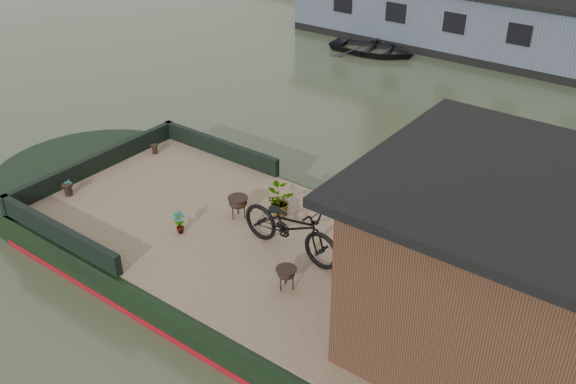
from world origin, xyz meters
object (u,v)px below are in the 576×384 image
Objects in this scene: potted_plant_a at (179,222)px; bicycle at (291,226)px; brazier_front at (286,278)px; brazier_rear at (238,207)px; dinghy at (373,45)px; cabin at (524,275)px.

bicycle is at bearing 20.34° from potted_plant_a.
brazier_front is at bearing -144.42° from bicycle.
dinghy is at bearing 108.70° from brazier_rear.
brazier_rear is at bearing -167.49° from dinghy.
dinghy is (-3.21, 11.77, -0.56)m from potted_plant_a.
brazier_front is 0.12× the size of dinghy.
brazier_rear is (-1.32, 0.29, -0.29)m from bicycle.
potted_plant_a is at bearing -115.59° from brazier_rear.
brazier_front is 2.09m from brazier_rear.
brazier_rear is at bearing 175.50° from cabin.
brazier_rear is (-1.81, 1.04, 0.02)m from brazier_front.
brazier_front is at bearing -161.43° from dinghy.
bicycle reaches higher than dinghy.
cabin is 11.37× the size of brazier_front.
brazier_rear is at bearing 64.41° from potted_plant_a.
potted_plant_a is 12.21m from dinghy.
bicycle is at bearing -12.31° from brazier_rear.
cabin reaches higher than dinghy.
bicycle is 1.38m from brazier_rear.
cabin reaches higher than potted_plant_a.
potted_plant_a is (-1.78, -0.66, -0.28)m from bicycle.
bicycle is 0.66× the size of dinghy.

